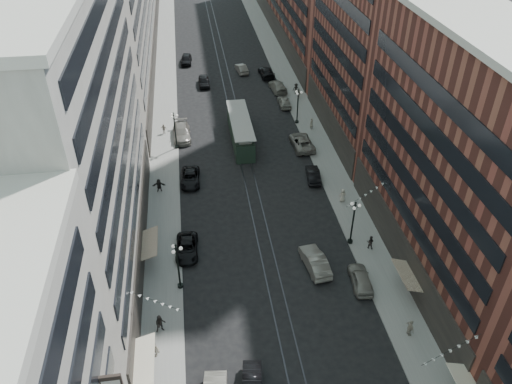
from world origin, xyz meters
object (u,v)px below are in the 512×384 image
car_9 (186,59)px  pedestrian_extra_1 (343,195)px  car_7 (190,178)px  car_13 (204,81)px  car_4 (361,279)px  pedestrian_2 (160,324)px  pedestrian_9 (296,89)px  car_extra_0 (315,261)px  pedestrian_extra_2 (298,93)px  car_14 (241,68)px  pedestrian_8 (311,124)px  pedestrian_7 (370,242)px  pedestrian_6 (164,129)px  lamppost_se_mid (298,105)px  streetcar (240,131)px  lamppost_sw_far (178,265)px  car_extra_1 (284,102)px  lamppost_se_far (353,221)px  pedestrian_extra_0 (153,348)px  pedestrian_5 (159,185)px  car_8 (182,132)px  car_11 (302,142)px  car_12 (266,72)px  lamppost_sw_mid (175,129)px  car_2 (187,248)px  car_extra_2 (278,86)px  car_10 (313,175)px  pedestrian_4 (410,328)px

car_9 → pedestrian_extra_1: (17.39, -47.87, 0.17)m
car_7 → car_13: (3.46, 29.99, 0.10)m
car_4 → pedestrian_2: pedestrian_2 is taller
pedestrian_extra_1 → car_9: bearing=-66.4°
pedestrian_9 → car_extra_0: 41.90m
car_7 → pedestrian_extra_2: size_ratio=2.87×
car_9 → car_14: (10.08, -5.93, -0.08)m
pedestrian_8 → pedestrian_9: (0.30, 12.61, 0.04)m
pedestrian_7 → pedestrian_2: bearing=48.2°
car_4 → pedestrian_6: 38.72m
pedestrian_extra_1 → pedestrian_extra_2: 29.17m
lamppost_se_mid → car_extra_0: bearing=-98.6°
pedestrian_6 → streetcar: bearing=178.8°
car_7 → pedestrian_7: size_ratio=3.17×
car_14 → car_extra_0: car_extra_0 is taller
lamppost_sw_far → car_extra_1: size_ratio=1.22×
lamppost_sw_far → pedestrian_extra_2: bearing=63.3°
lamppost_se_far → pedestrian_extra_1: size_ratio=3.25×
pedestrian_extra_0 → pedestrian_extra_1: bearing=79.0°
car_4 → car_7: car_4 is taller
lamppost_sw_far → pedestrian_5: lamppost_sw_far is taller
pedestrian_7 → pedestrian_9: (0.19, 39.41, 0.14)m
pedestrian_8 → car_8: bearing=-34.4°
car_14 → lamppost_se_far: bearing=89.1°
car_11 → car_12: 25.88m
streetcar → pedestrian_6: (-11.00, 3.58, -0.73)m
lamppost_sw_mid → car_14: 29.21m
car_4 → car_14: 55.67m
pedestrian_2 → car_extra_1: size_ratio=0.42×
car_2 → car_9: size_ratio=1.01×
streetcar → car_extra_1: streetcar is taller
lamppost_sw_mid → pedestrian_8: (20.09, 2.66, -2.05)m
pedestrian_2 → car_extra_0: 16.63m
car_extra_1 → car_extra_2: bearing=-89.7°
car_extra_1 → pedestrian_extra_0: bearing=66.7°
car_14 → pedestrian_extra_2: (8.11, -12.78, 0.28)m
car_11 → lamppost_se_mid: bearing=-99.3°
streetcar → car_10: size_ratio=2.89×
lamppost_sw_far → pedestrian_5: 16.97m
lamppost_sw_mid → car_2: 22.15m
car_4 → car_extra_0: bearing=-32.8°
pedestrian_extra_1 → car_10: bearing=-62.2°
car_2 → pedestrian_4: 23.51m
car_extra_2 → car_8: bearing=35.3°
car_11 → pedestrian_7: pedestrian_7 is taller
lamppost_sw_mid → car_4: size_ratio=1.21×
streetcar → pedestrian_8: size_ratio=7.10×
pedestrian_extra_2 → car_14: bearing=165.5°
pedestrian_5 → pedestrian_9: pedestrian_9 is taller
car_8 → pedestrian_8: (19.29, -0.36, 0.17)m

